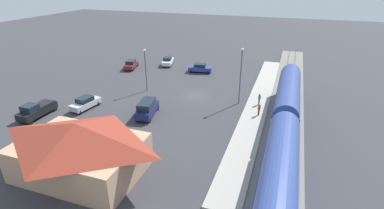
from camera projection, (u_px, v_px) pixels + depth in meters
ground_plane at (195, 96)px, 45.92m from camera, size 200.00×200.00×0.00m
railway_track at (286, 107)px, 41.67m from camera, size 4.80×70.00×0.30m
platform at (258, 103)px, 42.85m from camera, size 3.20×46.00×0.30m
passenger_train at (284, 129)px, 30.08m from camera, size 2.93×34.57×4.98m
station_building at (79, 147)px, 27.04m from camera, size 12.16×8.49×5.33m
pedestrian_on_platform at (259, 109)px, 38.45m from camera, size 0.36×0.36×1.71m
pedestrian_waiting_far at (259, 98)px, 41.61m from camera, size 0.36×0.36×1.71m
sedan_silver at (85, 103)px, 41.15m from camera, size 2.43×4.71×1.74m
sedan_maroon at (131, 64)px, 58.91m from camera, size 2.81×4.80×1.74m
sedan_blue at (200, 68)px, 56.64m from camera, size 4.72×2.75×1.74m
suv_navy at (147, 108)px, 38.88m from camera, size 2.75×5.16×2.22m
pickup_black at (36, 110)px, 38.66m from camera, size 2.01×5.42×2.14m
sedan_white at (168, 61)px, 61.26m from camera, size 2.87×4.81×1.74m
light_pole_near_platform at (241, 70)px, 41.04m from camera, size 0.44×0.44×8.36m
light_pole_lot_center at (145, 65)px, 46.08m from camera, size 0.44×0.44×7.00m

